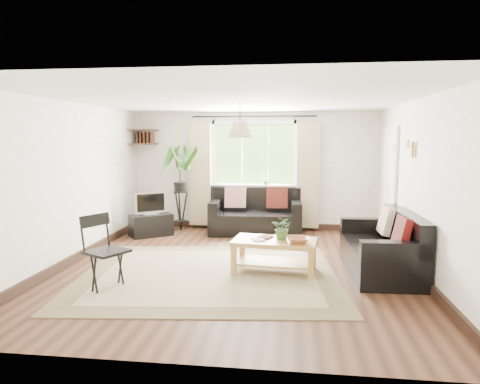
# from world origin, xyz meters

# --- Properties ---
(floor) EXTENTS (5.50, 5.50, 0.00)m
(floor) POSITION_xyz_m (0.00, 0.00, 0.00)
(floor) COLOR black
(floor) RESTS_ON ground
(ceiling) EXTENTS (5.50, 5.50, 0.00)m
(ceiling) POSITION_xyz_m (0.00, 0.00, 2.40)
(ceiling) COLOR white
(ceiling) RESTS_ON floor
(wall_back) EXTENTS (5.00, 0.02, 2.40)m
(wall_back) POSITION_xyz_m (0.00, 2.75, 1.20)
(wall_back) COLOR beige
(wall_back) RESTS_ON floor
(wall_front) EXTENTS (5.00, 0.02, 2.40)m
(wall_front) POSITION_xyz_m (0.00, -2.75, 1.20)
(wall_front) COLOR beige
(wall_front) RESTS_ON floor
(wall_left) EXTENTS (0.02, 5.50, 2.40)m
(wall_left) POSITION_xyz_m (-2.50, 0.00, 1.20)
(wall_left) COLOR beige
(wall_left) RESTS_ON floor
(wall_right) EXTENTS (0.02, 5.50, 2.40)m
(wall_right) POSITION_xyz_m (2.50, 0.00, 1.20)
(wall_right) COLOR beige
(wall_right) RESTS_ON floor
(rug) EXTENTS (3.74, 3.30, 0.02)m
(rug) POSITION_xyz_m (-0.33, -0.41, 0.01)
(rug) COLOR beige
(rug) RESTS_ON floor
(window) EXTENTS (2.50, 0.16, 2.16)m
(window) POSITION_xyz_m (0.00, 2.71, 1.55)
(window) COLOR white
(window) RESTS_ON wall_back
(door) EXTENTS (0.06, 0.96, 2.06)m
(door) POSITION_xyz_m (2.47, 1.70, 1.00)
(door) COLOR silver
(door) RESTS_ON wall_right
(corner_shelf) EXTENTS (0.50, 0.50, 0.34)m
(corner_shelf) POSITION_xyz_m (-2.25, 2.50, 1.89)
(corner_shelf) COLOR black
(corner_shelf) RESTS_ON wall_back
(pendant_lamp) EXTENTS (0.36, 0.36, 0.54)m
(pendant_lamp) POSITION_xyz_m (0.00, 0.40, 2.05)
(pendant_lamp) COLOR beige
(pendant_lamp) RESTS_ON ceiling
(wall_sconce) EXTENTS (0.12, 0.12, 0.28)m
(wall_sconce) POSITION_xyz_m (2.43, 0.30, 1.74)
(wall_sconce) COLOR beige
(wall_sconce) RESTS_ON wall_right
(sofa_back) EXTENTS (1.80, 0.95, 0.83)m
(sofa_back) POSITION_xyz_m (0.08, 2.25, 0.42)
(sofa_back) COLOR black
(sofa_back) RESTS_ON floor
(sofa_right) EXTENTS (1.74, 0.92, 0.80)m
(sofa_right) POSITION_xyz_m (2.01, -0.01, 0.40)
(sofa_right) COLOR black
(sofa_right) RESTS_ON floor
(coffee_table) EXTENTS (1.20, 0.74, 0.47)m
(coffee_table) POSITION_xyz_m (0.56, -0.20, 0.23)
(coffee_table) COLOR olive
(coffee_table) RESTS_ON floor
(table_plant) EXTENTS (0.36, 0.34, 0.32)m
(table_plant) POSITION_xyz_m (0.67, -0.16, 0.63)
(table_plant) COLOR #375F26
(table_plant) RESTS_ON coffee_table
(bowl) EXTENTS (0.34, 0.34, 0.08)m
(bowl) POSITION_xyz_m (0.87, -0.34, 0.50)
(bowl) COLOR #9C5735
(bowl) RESTS_ON coffee_table
(book_a) EXTENTS (0.22, 0.26, 0.02)m
(book_a) POSITION_xyz_m (0.26, -0.27, 0.48)
(book_a) COLOR silver
(book_a) RESTS_ON coffee_table
(book_b) EXTENTS (0.24, 0.28, 0.02)m
(book_b) POSITION_xyz_m (0.34, -0.05, 0.48)
(book_b) COLOR brown
(book_b) RESTS_ON coffee_table
(tv_stand) EXTENTS (0.88, 0.81, 0.42)m
(tv_stand) POSITION_xyz_m (-1.90, 1.80, 0.21)
(tv_stand) COLOR black
(tv_stand) RESTS_ON floor
(tv) EXTENTS (0.59, 0.52, 0.46)m
(tv) POSITION_xyz_m (-1.90, 1.80, 0.64)
(tv) COLOR #A5A5AA
(tv) RESTS_ON tv_stand
(palm_stand) EXTENTS (0.71, 0.71, 1.73)m
(palm_stand) POSITION_xyz_m (-1.45, 2.35, 0.87)
(palm_stand) COLOR black
(palm_stand) RESTS_ON floor
(folding_chair) EXTENTS (0.65, 0.65, 0.92)m
(folding_chair) POSITION_xyz_m (-1.46, -1.12, 0.46)
(folding_chair) COLOR black
(folding_chair) RESTS_ON floor
(sill_plant) EXTENTS (0.14, 0.10, 0.27)m
(sill_plant) POSITION_xyz_m (0.25, 2.63, 1.06)
(sill_plant) COLOR #2D6023
(sill_plant) RESTS_ON window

